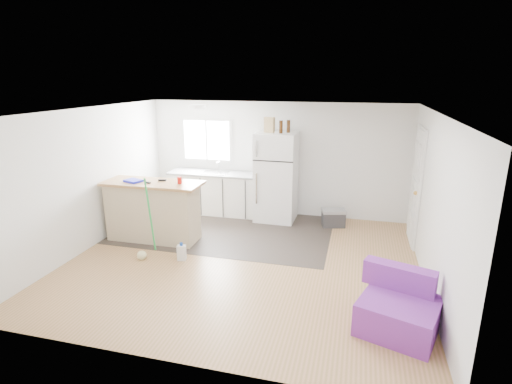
% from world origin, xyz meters
% --- Properties ---
extents(room, '(5.51, 5.01, 2.41)m').
position_xyz_m(room, '(0.00, 0.00, 1.20)').
color(room, olive).
rests_on(room, ground).
extents(vinyl_zone, '(4.05, 2.50, 0.00)m').
position_xyz_m(vinyl_zone, '(-0.73, 1.25, 0.00)').
color(vinyl_zone, '#2E2822').
rests_on(vinyl_zone, floor).
extents(window, '(1.18, 0.06, 0.98)m').
position_xyz_m(window, '(-1.55, 2.49, 1.55)').
color(window, white).
rests_on(window, back_wall).
extents(interior_door, '(0.11, 0.92, 2.10)m').
position_xyz_m(interior_door, '(2.72, 1.55, 1.02)').
color(interior_door, white).
rests_on(interior_door, right_wall).
extents(ceiling_fixture, '(0.30, 0.30, 0.07)m').
position_xyz_m(ceiling_fixture, '(-1.20, 1.20, 2.36)').
color(ceiling_fixture, white).
rests_on(ceiling_fixture, ceiling).
extents(kitchen_cabinets, '(2.05, 0.67, 1.19)m').
position_xyz_m(kitchen_cabinets, '(-1.25, 2.18, 0.46)').
color(kitchen_cabinets, white).
rests_on(kitchen_cabinets, floor).
extents(peninsula, '(1.78, 0.70, 1.09)m').
position_xyz_m(peninsula, '(-1.84, 0.48, 0.55)').
color(peninsula, beige).
rests_on(peninsula, floor).
extents(refrigerator, '(0.82, 0.78, 1.82)m').
position_xyz_m(refrigerator, '(0.10, 2.10, 0.91)').
color(refrigerator, white).
rests_on(refrigerator, floor).
extents(cooler, '(0.52, 0.42, 0.35)m').
position_xyz_m(cooler, '(1.30, 1.97, 0.18)').
color(cooler, '#2F2F31').
rests_on(cooler, floor).
extents(purple_seat, '(1.05, 1.04, 0.70)m').
position_xyz_m(purple_seat, '(2.28, -1.28, 0.25)').
color(purple_seat, purple).
rests_on(purple_seat, floor).
extents(cleaner_jug, '(0.16, 0.12, 0.31)m').
position_xyz_m(cleaner_jug, '(-0.98, -0.22, 0.13)').
color(cleaner_jug, silver).
rests_on(cleaner_jug, floor).
extents(mop, '(0.27, 0.39, 1.40)m').
position_xyz_m(mop, '(-1.60, -0.32, 0.23)').
color(mop, green).
rests_on(mop, floor).
extents(red_cup, '(0.10, 0.10, 0.12)m').
position_xyz_m(red_cup, '(-1.30, 0.50, 1.15)').
color(red_cup, red).
rests_on(red_cup, peninsula).
extents(blue_tray, '(0.36, 0.31, 0.04)m').
position_xyz_m(blue_tray, '(-2.15, 0.41, 1.11)').
color(blue_tray, '#161CCE').
rests_on(blue_tray, peninsula).
extents(tool_a, '(0.15, 0.08, 0.03)m').
position_xyz_m(tool_a, '(-1.68, 0.59, 1.10)').
color(tool_a, black).
rests_on(tool_a, peninsula).
extents(tool_b, '(0.10, 0.05, 0.03)m').
position_xyz_m(tool_b, '(-1.84, 0.37, 1.10)').
color(tool_b, black).
rests_on(tool_b, peninsula).
extents(cardboard_box, '(0.21, 0.13, 0.30)m').
position_xyz_m(cardboard_box, '(-0.05, 2.05, 1.97)').
color(cardboard_box, tan).
rests_on(cardboard_box, refrigerator).
extents(bottle_left, '(0.09, 0.09, 0.25)m').
position_xyz_m(bottle_left, '(0.20, 1.99, 1.95)').
color(bottle_left, '#3B200A').
rests_on(bottle_left, refrigerator).
extents(bottle_right, '(0.08, 0.08, 0.25)m').
position_xyz_m(bottle_right, '(0.32, 2.11, 1.95)').
color(bottle_right, '#3B200A').
rests_on(bottle_right, refrigerator).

